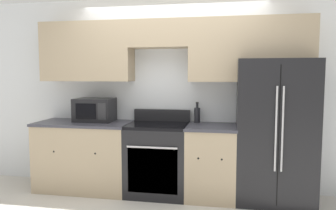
{
  "coord_description": "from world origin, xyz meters",
  "views": [
    {
      "loc": [
        0.76,
        -3.78,
        1.57
      ],
      "look_at": [
        -0.0,
        0.31,
        1.18
      ],
      "focal_mm": 35.0,
      "sensor_mm": 36.0,
      "label": 1
    }
  ],
  "objects": [
    {
      "name": "refrigerator",
      "position": [
        1.32,
        0.35,
        0.87
      ],
      "size": [
        0.92,
        0.73,
        1.75
      ],
      "color": "black",
      "rests_on": "ground_plane"
    },
    {
      "name": "bottle",
      "position": [
        0.35,
        0.53,
        1.03
      ],
      "size": [
        0.08,
        0.08,
        0.27
      ],
      "color": "black",
      "rests_on": "lower_cabinets_right"
    },
    {
      "name": "lower_cabinets_left",
      "position": [
        -1.15,
        0.31,
        0.46
      ],
      "size": [
        1.28,
        0.64,
        0.93
      ],
      "color": "tan",
      "rests_on": "ground_plane"
    },
    {
      "name": "oven_range",
      "position": [
        -0.14,
        0.31,
        0.47
      ],
      "size": [
        0.78,
        0.65,
        1.09
      ],
      "color": "black",
      "rests_on": "ground_plane"
    },
    {
      "name": "wall_back",
      "position": [
        0.01,
        0.58,
        1.54
      ],
      "size": [
        8.0,
        0.39,
        2.6
      ],
      "color": "silver",
      "rests_on": "ground_plane"
    },
    {
      "name": "ground_plane",
      "position": [
        0.0,
        0.0,
        0.0
      ],
      "size": [
        12.0,
        12.0,
        0.0
      ],
      "primitive_type": "plane",
      "color": "beige"
    },
    {
      "name": "microwave",
      "position": [
        -1.04,
        0.4,
        1.08
      ],
      "size": [
        0.51,
        0.37,
        0.31
      ],
      "color": "black",
      "rests_on": "lower_cabinets_left"
    },
    {
      "name": "lower_cabinets_right",
      "position": [
        0.56,
        0.31,
        0.46
      ],
      "size": [
        0.63,
        0.64,
        0.93
      ],
      "color": "tan",
      "rests_on": "ground_plane"
    }
  ]
}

